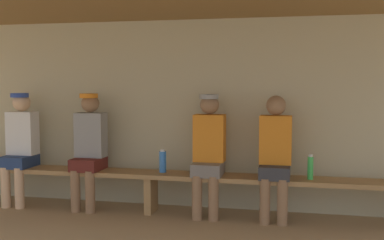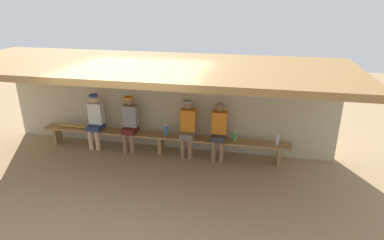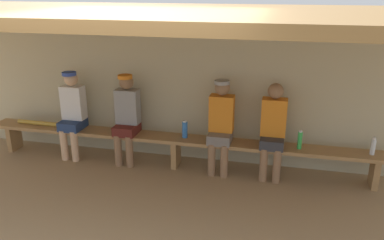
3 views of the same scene
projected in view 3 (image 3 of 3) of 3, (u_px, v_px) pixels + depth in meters
name	position (u px, v px, depth m)	size (l,w,h in m)	color
ground_plane	(140.00, 223.00, 4.50)	(24.00, 24.00, 0.00)	#9E7F59
back_wall	(183.00, 87.00, 5.97)	(8.00, 0.20, 2.20)	#B7AD8C
dugout_roof	(153.00, 15.00, 4.40)	(8.00, 2.80, 0.12)	olive
bench	(176.00, 142.00, 5.79)	(6.00, 0.36, 0.46)	#9E7547
player_in_red	(127.00, 115.00, 5.84)	(0.34, 0.42, 1.34)	#591E19
player_with_sunglasses	(72.00, 111.00, 6.04)	(0.34, 0.42, 1.34)	navy
player_in_white	(273.00, 127.00, 5.38)	(0.34, 0.42, 1.34)	#333338
player_shirtless_tan	(221.00, 122.00, 5.53)	(0.34, 0.42, 1.34)	slate
water_bottle_clear	(373.00, 146.00, 5.15)	(0.06, 0.06, 0.24)	silver
water_bottle_blue	(300.00, 140.00, 5.33)	(0.06, 0.06, 0.26)	green
water_bottle_green	(185.00, 129.00, 5.72)	(0.08, 0.08, 0.26)	blue
baseball_bat	(42.00, 123.00, 6.24)	(0.07, 0.07, 0.85)	#B28C33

